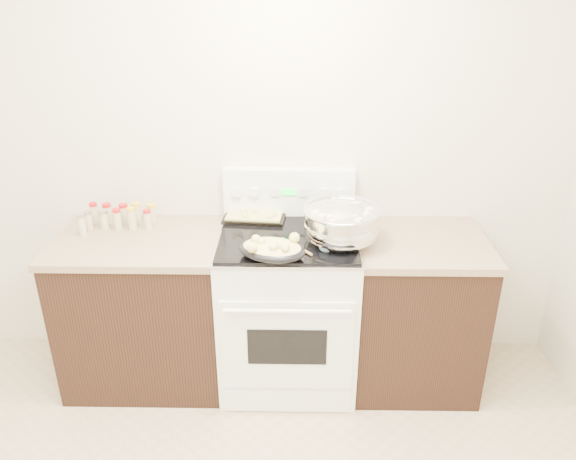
{
  "coord_description": "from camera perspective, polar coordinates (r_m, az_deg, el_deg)",
  "views": [
    {
      "loc": [
        0.39,
        -1.34,
        2.26
      ],
      "look_at": [
        0.35,
        1.37,
        1.0
      ],
      "focal_mm": 35.0,
      "sensor_mm": 36.0,
      "label": 1
    }
  ],
  "objects": [
    {
      "name": "counter_right",
      "position": [
        3.37,
        12.65,
        -7.97
      ],
      "size": [
        0.73,
        0.67,
        0.92
      ],
      "color": "black",
      "rests_on": "ground"
    },
    {
      "name": "counter_left",
      "position": [
        3.41,
        -14.18,
        -7.69
      ],
      "size": [
        0.93,
        0.67,
        0.92
      ],
      "color": "black",
      "rests_on": "ground"
    },
    {
      "name": "room_shell",
      "position": [
        1.5,
        -14.39,
        2.31
      ],
      "size": [
        4.1,
        3.6,
        2.75
      ],
      "color": "beige",
      "rests_on": "ground"
    },
    {
      "name": "wooden_spoon",
      "position": [
        2.87,
        -0.01,
        -2.12
      ],
      "size": [
        0.17,
        0.21,
        0.04
      ],
      "color": "tan",
      "rests_on": "kitchen_range"
    },
    {
      "name": "baking_sheet",
      "position": [
        3.27,
        -3.32,
        1.56
      ],
      "size": [
        0.37,
        0.28,
        0.06
      ],
      "color": "black",
      "rests_on": "kitchen_range"
    },
    {
      "name": "spice_jars",
      "position": [
        3.34,
        -16.92,
        1.31
      ],
      "size": [
        0.39,
        0.23,
        0.13
      ],
      "color": "#BFB28C",
      "rests_on": "counter_left"
    },
    {
      "name": "kitchen_range",
      "position": [
        3.28,
        0.02,
        -7.69
      ],
      "size": [
        0.78,
        0.73,
        1.22
      ],
      "color": "white",
      "rests_on": "ground"
    },
    {
      "name": "mixing_bowl",
      "position": [
        2.97,
        5.42,
        0.56
      ],
      "size": [
        0.43,
        0.43,
        0.24
      ],
      "color": "silver",
      "rests_on": "kitchen_range"
    },
    {
      "name": "blue_ladle",
      "position": [
        2.9,
        4.01,
        -1.4
      ],
      "size": [
        0.16,
        0.25,
        0.1
      ],
      "color": "#80A7BF",
      "rests_on": "kitchen_range"
    },
    {
      "name": "roasting_pan",
      "position": [
        2.81,
        -1.61,
        -1.91
      ],
      "size": [
        0.4,
        0.32,
        0.11
      ],
      "color": "black",
      "rests_on": "kitchen_range"
    }
  ]
}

